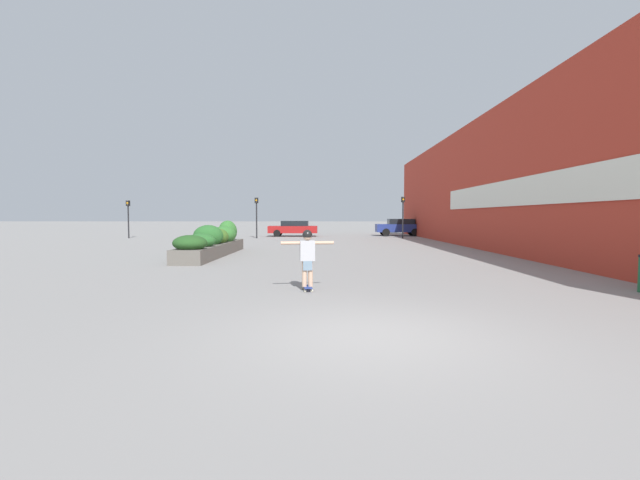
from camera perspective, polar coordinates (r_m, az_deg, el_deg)
name	(u,v)px	position (r m, az deg, el deg)	size (l,w,h in m)	color
ground_plane	(372,335)	(6.72, 6.90, -12.47)	(300.00, 300.00, 0.00)	gray
building_wall_right	(477,185)	(26.20, 20.22, 6.94)	(0.67, 41.85, 7.25)	#B23323
planter_box	(214,242)	(20.38, -13.98, -0.29)	(1.42, 8.22, 1.59)	#605B54
skateboard	(307,288)	(10.49, -1.69, -6.37)	(0.29, 0.62, 0.10)	navy
skateboarder	(307,252)	(10.38, -1.70, -1.65)	(1.29, 0.27, 1.38)	tan
car_leftmost	(294,228)	(38.89, -3.55, 1.60)	(4.40, 2.05, 1.41)	maroon
car_center_left	(399,227)	(40.71, 10.54, 1.75)	(4.28, 1.91, 1.58)	navy
traffic_light_left	(256,211)	(35.65, -8.47, 3.91)	(0.28, 0.30, 3.35)	black
traffic_light_right	(403,210)	(35.79, 11.00, 3.95)	(0.28, 0.30, 3.42)	black
traffic_light_far_left	(128,212)	(38.79, -24.22, 3.40)	(0.28, 0.30, 3.13)	black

